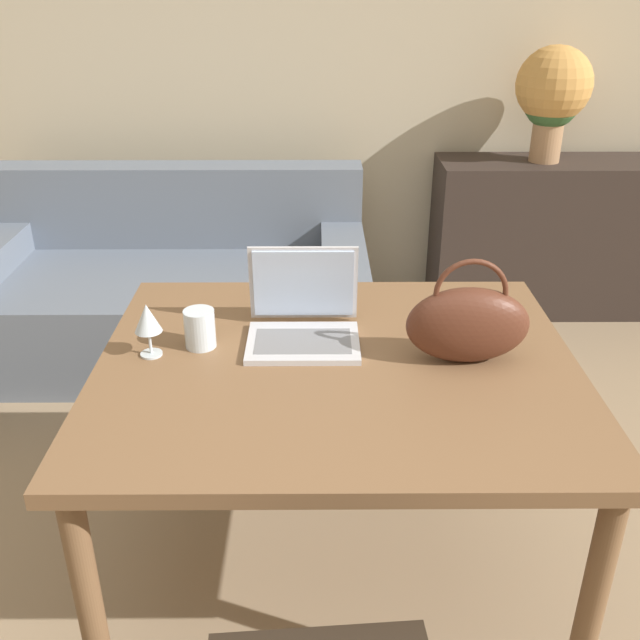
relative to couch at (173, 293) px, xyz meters
The scene contains 9 objects.
wall_back 1.56m from the couch, 38.98° to the left, with size 10.00×0.06×2.70m.
dining_table 1.73m from the couch, 63.75° to the right, with size 1.25×1.05×0.76m.
couch is the anchor object (origin of this frame).
sideboard 2.03m from the couch, 12.51° to the left, with size 1.32×0.40×0.81m.
laptop 1.61m from the couch, 64.35° to the right, with size 0.30×0.26×0.24m.
drinking_glass 1.57m from the couch, 75.17° to the right, with size 0.08×0.08×0.11m.
wine_glass 1.61m from the couch, 80.27° to the right, with size 0.07×0.07×0.15m.
handbag 1.94m from the couch, 54.47° to the right, with size 0.32×0.12×0.28m.
flower_vase 2.08m from the couch, 13.24° to the left, with size 0.36×0.36×0.55m.
Camera 1 is at (-0.19, -1.01, 1.68)m, focal length 40.00 mm.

